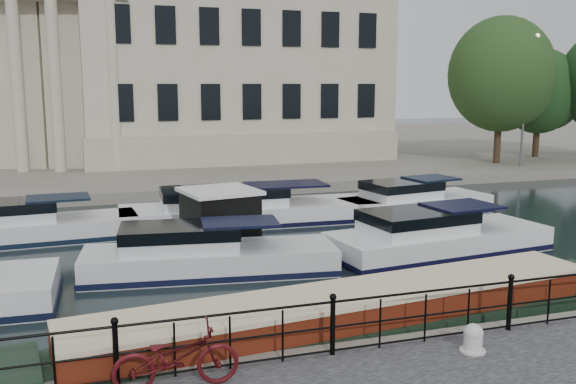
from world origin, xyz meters
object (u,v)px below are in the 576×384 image
Objects in this scene: mooring_bollard at (473,338)px; harbour_hut at (220,222)px; narrowboat at (352,327)px; bicycle at (176,357)px.

mooring_bollard is 0.15× the size of harbour_hut.
mooring_bollard is at bearing -62.61° from narrowboat.
bicycle is 0.14× the size of narrowboat.
bicycle reaches higher than mooring_bollard.
mooring_bollard is at bearing -90.75° from bicycle.
narrowboat is (-1.54, 2.31, -0.45)m from mooring_bollard.
harbour_hut is (-2.56, 11.21, 0.14)m from mooring_bollard.
harbour_hut reaches higher than bicycle.
mooring_bollard is 11.50m from harbour_hut.
narrowboat is at bearing 123.65° from mooring_bollard.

